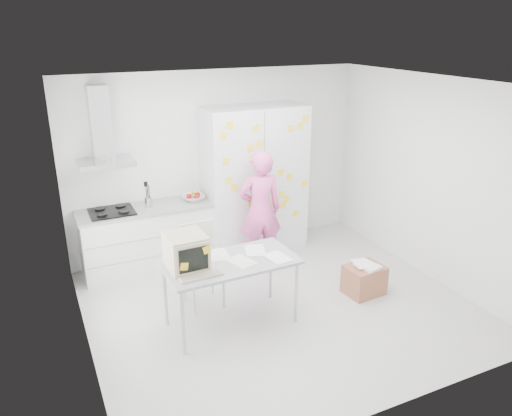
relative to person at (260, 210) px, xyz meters
name	(u,v)px	position (x,y,z in m)	size (l,w,h in m)	color
floor	(278,306)	(-0.27, -1.10, -0.86)	(4.50, 4.00, 0.02)	silver
walls	(254,186)	(-0.27, -0.38, 0.50)	(4.52, 4.01, 2.70)	white
ceiling	(282,84)	(-0.27, -1.10, 1.85)	(4.50, 4.00, 0.02)	white
counter_run	(148,237)	(-1.47, 0.60, -0.38)	(1.84, 0.63, 1.28)	white
range_hood	(102,134)	(-1.92, 0.74, 1.11)	(0.70, 0.48, 1.01)	silver
tall_cabinet	(255,180)	(0.18, 0.57, 0.25)	(1.50, 0.68, 2.20)	silver
person	(260,210)	(0.00, 0.00, 0.00)	(0.62, 0.41, 1.70)	pink
desk	(203,257)	(-1.25, -1.18, 0.05)	(1.52, 0.79, 1.19)	#999EA3
chair	(200,259)	(-1.10, -0.59, -0.27)	(0.47, 0.47, 1.03)	silver
cardboard_box	(364,279)	(0.88, -1.29, -0.65)	(0.51, 0.42, 0.42)	#A76648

